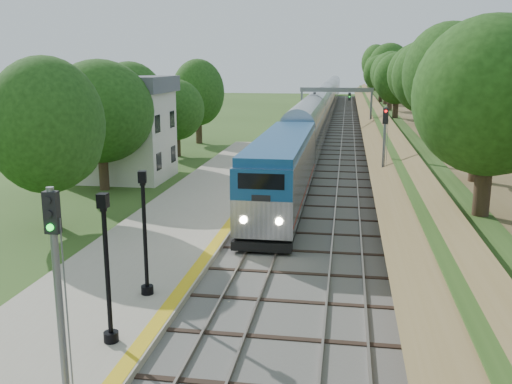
% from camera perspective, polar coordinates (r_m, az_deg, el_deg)
% --- Properties ---
extents(trackbed, '(9.50, 170.00, 0.28)m').
position_cam_1_polar(trackbed, '(72.76, 7.60, 5.64)').
color(trackbed, '#4C4944').
rests_on(trackbed, ground).
extents(platform, '(6.40, 68.00, 0.38)m').
position_cam_1_polar(platform, '(30.87, -8.31, -3.93)').
color(platform, '#9E947F').
rests_on(platform, ground).
extents(yellow_stripe, '(0.55, 68.00, 0.01)m').
position_cam_1_polar(yellow_stripe, '(30.11, -3.12, -3.86)').
color(yellow_stripe, gold).
rests_on(yellow_stripe, platform).
extents(embankment, '(10.64, 170.00, 11.70)m').
position_cam_1_polar(embankment, '(72.82, 14.27, 6.87)').
color(embankment, brown).
rests_on(embankment, ground).
extents(station_building, '(8.60, 6.60, 8.00)m').
position_cam_1_polar(station_building, '(46.05, -13.83, 6.31)').
color(station_building, beige).
rests_on(station_building, ground).
extents(signal_gantry, '(8.40, 0.38, 6.20)m').
position_cam_1_polar(signal_gantry, '(67.32, 8.00, 9.13)').
color(signal_gantry, slate).
rests_on(signal_gantry, ground).
extents(trees_behind_platform, '(7.82, 53.32, 7.21)m').
position_cam_1_polar(trees_behind_platform, '(36.37, -15.39, 5.28)').
color(trees_behind_platform, '#332316').
rests_on(trees_behind_platform, ground).
extents(train, '(2.98, 140.06, 4.39)m').
position_cam_1_polar(train, '(94.61, 6.80, 8.63)').
color(train, black).
rests_on(train, trackbed).
extents(lamppost_mid, '(0.48, 0.48, 4.82)m').
position_cam_1_polar(lamppost_mid, '(18.37, -14.62, -8.28)').
color(lamppost_mid, black).
rests_on(lamppost_mid, platform).
extents(lamppost_far, '(0.47, 0.47, 4.78)m').
position_cam_1_polar(lamppost_far, '(21.81, -11.03, -4.77)').
color(lamppost_far, black).
rests_on(lamppost_far, platform).
extents(signal_platform, '(0.34, 0.27, 5.84)m').
position_cam_1_polar(signal_platform, '(14.54, -19.25, -8.24)').
color(signal_platform, slate).
rests_on(signal_platform, platform).
extents(signal_farside, '(0.34, 0.27, 6.20)m').
position_cam_1_polar(signal_farside, '(37.36, 12.69, 4.65)').
color(signal_farside, slate).
rests_on(signal_farside, ground).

